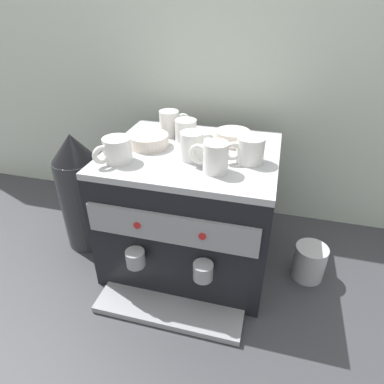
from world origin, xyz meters
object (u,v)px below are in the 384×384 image
at_px(espresso_machine, 192,208).
at_px(ceramic_bowl_1, 233,137).
at_px(ceramic_cup_4, 116,150).
at_px(coffee_grinder, 81,193).
at_px(ceramic_cup_2, 214,157).
at_px(ceramic_cup_5, 249,150).
at_px(ceramic_bowl_0, 148,141).
at_px(ceramic_cup_3, 186,130).
at_px(ceramic_cup_0, 193,146).
at_px(milk_pitcher, 309,262).
at_px(ceramic_cup_1, 171,123).

distance_m(espresso_machine, ceramic_bowl_1, 0.27).
bearing_deg(ceramic_cup_4, coffee_grinder, 155.50).
xyz_separation_m(espresso_machine, ceramic_cup_2, (0.09, -0.11, 0.25)).
height_order(ceramic_cup_5, ceramic_bowl_1, ceramic_cup_5).
height_order(ceramic_cup_4, ceramic_bowl_0, ceramic_cup_4).
distance_m(ceramic_cup_3, coffee_grinder, 0.45).
distance_m(ceramic_cup_0, ceramic_cup_2, 0.10).
relative_size(ceramic_cup_2, ceramic_bowl_0, 0.90).
bearing_deg(milk_pitcher, ceramic_cup_1, 166.75).
height_order(ceramic_cup_0, ceramic_bowl_1, ceramic_cup_0).
xyz_separation_m(ceramic_cup_0, ceramic_cup_2, (0.07, -0.06, 0.00)).
height_order(ceramic_cup_1, milk_pitcher, ceramic_cup_1).
distance_m(espresso_machine, ceramic_cup_5, 0.31).
distance_m(espresso_machine, ceramic_cup_3, 0.26).
xyz_separation_m(ceramic_bowl_1, coffee_grinder, (-0.52, -0.12, -0.22)).
distance_m(ceramic_cup_5, coffee_grinder, 0.63).
height_order(ceramic_cup_0, ceramic_cup_3, ceramic_cup_0).
xyz_separation_m(ceramic_cup_4, coffee_grinder, (-0.22, 0.10, -0.23)).
relative_size(ceramic_cup_4, ceramic_bowl_0, 0.90).
relative_size(ceramic_cup_1, ceramic_bowl_0, 0.81).
relative_size(ceramic_cup_3, ceramic_cup_5, 0.94).
height_order(ceramic_cup_0, milk_pitcher, ceramic_cup_0).
xyz_separation_m(ceramic_cup_3, ceramic_bowl_1, (0.15, 0.01, -0.02)).
bearing_deg(ceramic_cup_4, ceramic_cup_5, 14.38).
xyz_separation_m(ceramic_cup_5, ceramic_bowl_0, (-0.32, 0.03, -0.02)).
distance_m(ceramic_cup_2, ceramic_bowl_0, 0.26).
bearing_deg(coffee_grinder, ceramic_cup_2, -9.93).
height_order(ceramic_cup_5, ceramic_bowl_0, ceramic_cup_5).
xyz_separation_m(ceramic_cup_3, ceramic_cup_4, (-0.15, -0.21, 0.00)).
xyz_separation_m(ceramic_cup_3, milk_pitcher, (0.45, -0.09, -0.39)).
relative_size(ceramic_cup_2, coffee_grinder, 0.25).
height_order(espresso_machine, ceramic_cup_2, ceramic_cup_2).
bearing_deg(ceramic_cup_0, ceramic_bowl_1, 58.00).
bearing_deg(ceramic_cup_3, espresso_machine, -64.32).
distance_m(ceramic_cup_3, milk_pitcher, 0.60).
xyz_separation_m(espresso_machine, ceramic_bowl_0, (-0.14, 0.00, 0.23)).
bearing_deg(ceramic_bowl_1, ceramic_cup_1, 174.35).
xyz_separation_m(ceramic_cup_3, ceramic_bowl_0, (-0.10, -0.09, -0.02)).
bearing_deg(coffee_grinder, milk_pitcher, 1.55).
bearing_deg(ceramic_cup_2, ceramic_bowl_0, 154.66).
xyz_separation_m(espresso_machine, ceramic_cup_0, (0.02, -0.05, 0.25)).
bearing_deg(ceramic_bowl_0, ceramic_cup_2, -25.34).
distance_m(espresso_machine, ceramic_bowl_0, 0.27).
bearing_deg(ceramic_cup_2, ceramic_bowl_1, 84.83).
bearing_deg(espresso_machine, ceramic_cup_2, -50.23).
bearing_deg(ceramic_cup_0, ceramic_cup_5, 7.36).
xyz_separation_m(ceramic_cup_0, coffee_grinder, (-0.43, 0.03, -0.24)).
bearing_deg(espresso_machine, coffee_grinder, -176.76).
height_order(ceramic_cup_2, ceramic_cup_3, ceramic_cup_2).
distance_m(ceramic_bowl_1, coffee_grinder, 0.58).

